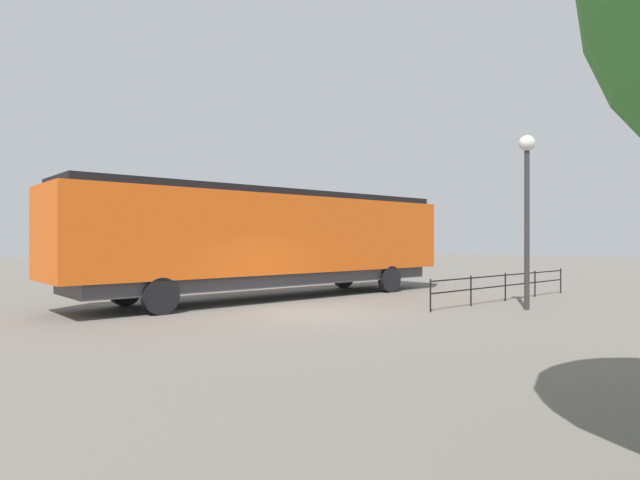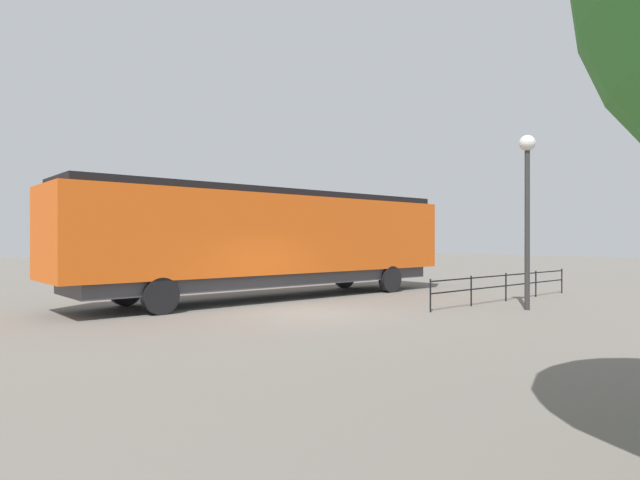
{
  "view_description": "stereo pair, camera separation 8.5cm",
  "coord_description": "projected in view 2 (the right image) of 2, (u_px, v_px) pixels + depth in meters",
  "views": [
    {
      "loc": [
        12.21,
        -10.06,
        2.22
      ],
      "look_at": [
        -0.65,
        1.03,
        2.2
      ],
      "focal_mm": 29.61,
      "sensor_mm": 36.0,
      "label": 1
    },
    {
      "loc": [
        12.26,
        -10.0,
        2.22
      ],
      "look_at": [
        -0.65,
        1.03,
        2.2
      ],
      "focal_mm": 29.61,
      "sensor_mm": 36.0,
      "label": 2
    }
  ],
  "objects": [
    {
      "name": "locomotive",
      "position": [
        283.0,
        238.0,
        20.14
      ],
      "size": [
        3.1,
        15.69,
        4.03
      ],
      "color": "#D15114",
      "rests_on": "ground_plane"
    },
    {
      "name": "lamp_post",
      "position": [
        527.0,
        186.0,
        16.56
      ],
      "size": [
        0.5,
        0.5,
        5.5
      ],
      "color": "#2D2D2D",
      "rests_on": "ground_plane"
    },
    {
      "name": "platform_fence",
      "position": [
        506.0,
        283.0,
        18.85
      ],
      "size": [
        0.05,
        8.72,
        1.01
      ],
      "color": "black",
      "rests_on": "ground_plane"
    },
    {
      "name": "ground_plane",
      "position": [
        308.0,
        313.0,
        15.82
      ],
      "size": [
        120.0,
        120.0,
        0.0
      ],
      "primitive_type": "plane",
      "color": "#666059"
    }
  ]
}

